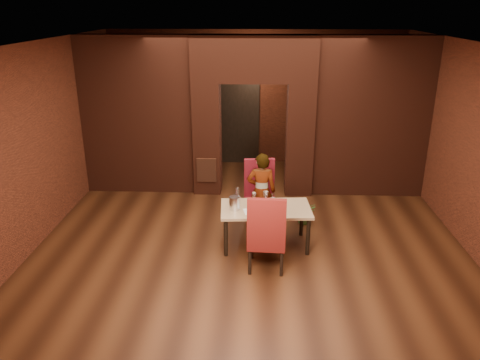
% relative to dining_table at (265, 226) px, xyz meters
% --- Properties ---
extents(floor, '(8.00, 8.00, 0.00)m').
position_rel_dining_table_xyz_m(floor, '(-0.25, 0.40, -0.34)').
color(floor, '#472411').
rests_on(floor, ground).
extents(ceiling, '(7.00, 8.00, 0.04)m').
position_rel_dining_table_xyz_m(ceiling, '(-0.25, 0.40, 2.86)').
color(ceiling, silver).
rests_on(ceiling, ground).
extents(wall_back, '(7.00, 0.04, 3.20)m').
position_rel_dining_table_xyz_m(wall_back, '(-0.25, 4.40, 1.26)').
color(wall_back, maroon).
rests_on(wall_back, ground).
extents(wall_front, '(7.00, 0.04, 3.20)m').
position_rel_dining_table_xyz_m(wall_front, '(-0.25, -3.60, 1.26)').
color(wall_front, maroon).
rests_on(wall_front, ground).
extents(wall_left, '(0.04, 8.00, 3.20)m').
position_rel_dining_table_xyz_m(wall_left, '(-3.75, 0.40, 1.26)').
color(wall_left, maroon).
rests_on(wall_left, ground).
extents(wall_right, '(0.04, 8.00, 3.20)m').
position_rel_dining_table_xyz_m(wall_right, '(3.25, 0.40, 1.26)').
color(wall_right, maroon).
rests_on(wall_right, ground).
extents(pillar_left, '(0.55, 0.55, 2.30)m').
position_rel_dining_table_xyz_m(pillar_left, '(-1.20, 2.40, 0.81)').
color(pillar_left, maroon).
rests_on(pillar_left, ground).
extents(pillar_right, '(0.55, 0.55, 2.30)m').
position_rel_dining_table_xyz_m(pillar_right, '(0.70, 2.40, 0.81)').
color(pillar_right, maroon).
rests_on(pillar_right, ground).
extents(lintel, '(2.45, 0.55, 0.90)m').
position_rel_dining_table_xyz_m(lintel, '(-0.25, 2.40, 2.41)').
color(lintel, maroon).
rests_on(lintel, ground).
extents(wing_wall_left, '(2.28, 0.35, 3.20)m').
position_rel_dining_table_xyz_m(wing_wall_left, '(-2.61, 2.40, 1.26)').
color(wing_wall_left, maroon).
rests_on(wing_wall_left, ground).
extents(wing_wall_right, '(2.28, 0.35, 3.20)m').
position_rel_dining_table_xyz_m(wing_wall_right, '(2.12, 2.40, 1.26)').
color(wing_wall_right, maroon).
rests_on(wing_wall_right, ground).
extents(vent_panel, '(0.40, 0.03, 0.50)m').
position_rel_dining_table_xyz_m(vent_panel, '(-1.20, 2.11, 0.21)').
color(vent_panel, '#9A4C2C').
rests_on(vent_panel, ground).
extents(rear_door, '(0.90, 0.08, 2.10)m').
position_rel_dining_table_xyz_m(rear_door, '(-0.65, 4.34, 0.71)').
color(rear_door, black).
rests_on(rear_door, ground).
extents(rear_door_frame, '(1.02, 0.04, 2.22)m').
position_rel_dining_table_xyz_m(rear_door_frame, '(-0.65, 4.30, 0.71)').
color(rear_door_frame, black).
rests_on(rear_door_frame, ground).
extents(dining_table, '(1.49, 0.91, 0.67)m').
position_rel_dining_table_xyz_m(dining_table, '(0.00, 0.00, 0.00)').
color(dining_table, tan).
rests_on(dining_table, ground).
extents(chair_far, '(0.60, 0.60, 1.19)m').
position_rel_dining_table_xyz_m(chair_far, '(-0.09, 0.72, 0.26)').
color(chair_far, maroon).
rests_on(chair_far, ground).
extents(chair_near, '(0.58, 0.58, 1.21)m').
position_rel_dining_table_xyz_m(chair_near, '(0.01, -0.69, 0.27)').
color(chair_near, maroon).
rests_on(chair_near, ground).
extents(person_seated, '(0.51, 0.33, 1.39)m').
position_rel_dining_table_xyz_m(person_seated, '(-0.07, 0.65, 0.36)').
color(person_seated, white).
rests_on(person_seated, ground).
extents(wine_glass_a, '(0.08, 0.08, 0.19)m').
position_rel_dining_table_xyz_m(wine_glass_a, '(-0.19, 0.15, 0.43)').
color(wine_glass_a, white).
rests_on(wine_glass_a, dining_table).
extents(wine_glass_b, '(0.09, 0.09, 0.23)m').
position_rel_dining_table_xyz_m(wine_glass_b, '(-0.00, 0.13, 0.45)').
color(wine_glass_b, white).
rests_on(wine_glass_b, dining_table).
extents(wine_glass_c, '(0.09, 0.09, 0.21)m').
position_rel_dining_table_xyz_m(wine_glass_c, '(0.11, -0.09, 0.44)').
color(wine_glass_c, silver).
rests_on(wine_glass_c, dining_table).
extents(tasting_sheet, '(0.36, 0.30, 0.00)m').
position_rel_dining_table_xyz_m(tasting_sheet, '(-0.19, -0.15, 0.34)').
color(tasting_sheet, silver).
rests_on(tasting_sheet, dining_table).
extents(wine_bucket, '(0.18, 0.18, 0.22)m').
position_rel_dining_table_xyz_m(wine_bucket, '(-0.50, -0.09, 0.45)').
color(wine_bucket, silver).
rests_on(wine_bucket, dining_table).
extents(water_bottle, '(0.06, 0.06, 0.27)m').
position_rel_dining_table_xyz_m(water_bottle, '(-0.47, 0.19, 0.47)').
color(water_bottle, silver).
rests_on(water_bottle, dining_table).
extents(potted_plant, '(0.42, 0.38, 0.42)m').
position_rel_dining_table_xyz_m(potted_plant, '(0.72, 0.86, -0.13)').
color(potted_plant, '#3B6D2D').
rests_on(potted_plant, ground).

